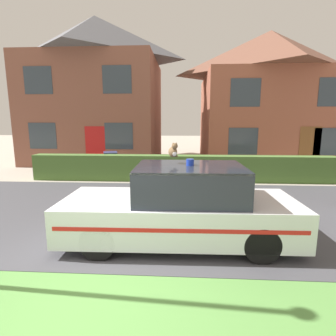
{
  "coord_description": "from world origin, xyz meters",
  "views": [
    {
      "loc": [
        1.26,
        -2.99,
        2.36
      ],
      "look_at": [
        0.83,
        4.27,
        1.05
      ],
      "focal_mm": 28.0,
      "sensor_mm": 36.0,
      "label": 1
    }
  ],
  "objects_px": {
    "house_left": "(97,89)",
    "house_right": "(267,96)",
    "wheelie_bin": "(111,164)",
    "police_car": "(182,207)",
    "cat": "(173,151)"
  },
  "relations": [
    {
      "from": "cat",
      "to": "police_car",
      "type": "bearing_deg",
      "value": 16.24
    },
    {
      "from": "cat",
      "to": "house_left",
      "type": "xyz_separation_m",
      "value": [
        -4.93,
        10.72,
        2.43
      ]
    },
    {
      "from": "cat",
      "to": "house_right",
      "type": "distance_m",
      "value": 12.38
    },
    {
      "from": "house_left",
      "to": "wheelie_bin",
      "type": "distance_m",
      "value": 6.48
    },
    {
      "from": "house_right",
      "to": "wheelie_bin",
      "type": "distance_m",
      "value": 10.12
    },
    {
      "from": "police_car",
      "to": "house_left",
      "type": "relative_size",
      "value": 0.54
    },
    {
      "from": "wheelie_bin",
      "to": "cat",
      "type": "bearing_deg",
      "value": -81.15
    },
    {
      "from": "cat",
      "to": "house_right",
      "type": "xyz_separation_m",
      "value": [
        5.09,
        11.11,
        2.0
      ]
    },
    {
      "from": "house_left",
      "to": "house_right",
      "type": "bearing_deg",
      "value": 2.19
    },
    {
      "from": "cat",
      "to": "wheelie_bin",
      "type": "bearing_deg",
      "value": -176.69
    },
    {
      "from": "house_left",
      "to": "police_car",
      "type": "bearing_deg",
      "value": -64.98
    },
    {
      "from": "wheelie_bin",
      "to": "house_left",
      "type": "bearing_deg",
      "value": 94.65
    },
    {
      "from": "house_right",
      "to": "house_left",
      "type": "bearing_deg",
      "value": -177.81
    },
    {
      "from": "house_left",
      "to": "house_right",
      "type": "xyz_separation_m",
      "value": [
        10.01,
        0.38,
        -0.42
      ]
    },
    {
      "from": "house_left",
      "to": "cat",
      "type": "bearing_deg",
      "value": -65.32
    }
  ]
}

